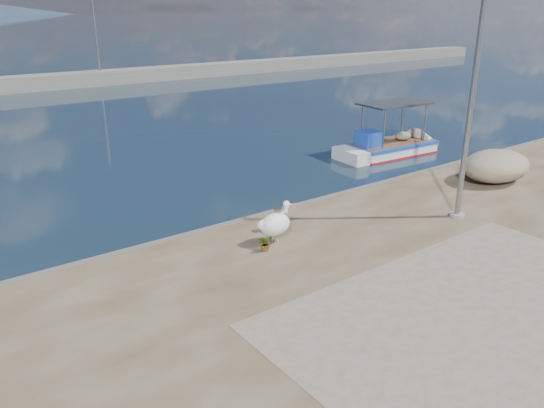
{
  "coord_description": "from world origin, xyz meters",
  "views": [
    {
      "loc": [
        -8.11,
        -7.17,
        6.35
      ],
      "look_at": [
        0.0,
        3.8,
        1.3
      ],
      "focal_mm": 35.0,
      "sensor_mm": 36.0,
      "label": 1
    }
  ],
  "objects_px": {
    "boat_right": "(390,150)",
    "bollard_near": "(278,218)",
    "pelican": "(276,224)",
    "lamp_post": "(470,106)"
  },
  "relations": [
    {
      "from": "bollard_near",
      "to": "boat_right",
      "type": "bearing_deg",
      "value": 25.94
    },
    {
      "from": "boat_right",
      "to": "bollard_near",
      "type": "xyz_separation_m",
      "value": [
        -10.33,
        -5.03,
        0.66
      ]
    },
    {
      "from": "pelican",
      "to": "bollard_near",
      "type": "height_order",
      "value": "pelican"
    },
    {
      "from": "lamp_post",
      "to": "bollard_near",
      "type": "height_order",
      "value": "lamp_post"
    },
    {
      "from": "boat_right",
      "to": "pelican",
      "type": "relative_size",
      "value": 4.89
    },
    {
      "from": "boat_right",
      "to": "lamp_post",
      "type": "distance_m",
      "value": 9.75
    },
    {
      "from": "pelican",
      "to": "bollard_near",
      "type": "distance_m",
      "value": 0.8
    },
    {
      "from": "pelican",
      "to": "lamp_post",
      "type": "bearing_deg",
      "value": -0.04
    },
    {
      "from": "boat_right",
      "to": "pelican",
      "type": "xyz_separation_m",
      "value": [
        -10.84,
        -5.62,
        0.82
      ]
    },
    {
      "from": "pelican",
      "to": "lamp_post",
      "type": "relative_size",
      "value": 0.17
    }
  ]
}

